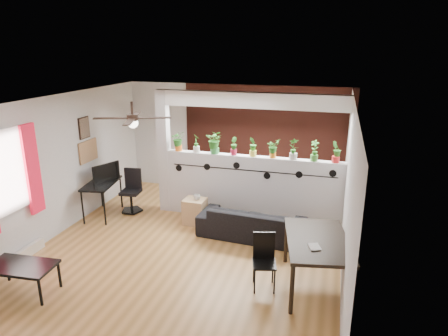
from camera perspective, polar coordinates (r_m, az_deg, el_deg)
room_shell at (r=6.77m, az=-5.18°, el=-1.47°), size 6.30×7.10×2.90m
partition_wall at (r=8.12m, az=4.04°, el=-2.91°), size 3.60×0.18×1.35m
ceiling_header at (r=7.70m, az=4.32°, el=9.60°), size 3.60×0.18×0.30m
pier_column at (r=8.51m, az=-8.54°, el=2.29°), size 0.22×0.20×2.60m
brick_panel at (r=9.33m, az=6.03°, el=3.69°), size 3.90×0.05×2.60m
vine_decal at (r=7.90m, az=3.96°, el=-0.38°), size 3.31×0.01×0.30m
window_assembly at (r=7.12m, az=-28.53°, el=-0.85°), size 0.09×1.30×1.55m
baseboard_heater at (r=7.62m, az=-26.91°, el=-11.07°), size 0.08×1.00×0.18m
corkboard at (r=8.76m, az=-18.83°, el=2.31°), size 0.03×0.60×0.45m
framed_art at (r=8.61m, az=-19.34°, el=5.44°), size 0.03×0.34×0.44m
ceiling_fan at (r=6.59m, az=-12.92°, el=6.76°), size 1.19×1.19×0.43m
potted_plant_0 at (r=8.32m, az=-6.55°, el=3.96°), size 0.27×0.25×0.42m
potted_plant_1 at (r=8.18m, az=-3.98°, el=3.68°), size 0.24×0.24×0.38m
potted_plant_2 at (r=8.05m, az=-1.34°, el=3.82°), size 0.26×0.21×0.47m
potted_plant_3 at (r=7.96m, az=1.39°, el=3.24°), size 0.21×0.22×0.36m
potted_plant_4 at (r=7.87m, az=4.18°, el=3.14°), size 0.20×0.22×0.39m
potted_plant_5 at (r=7.80m, az=7.02°, el=2.87°), size 0.22×0.23×0.37m
potted_plant_6 at (r=7.74m, az=9.91°, el=2.83°), size 0.25×0.22×0.42m
potted_plant_7 at (r=7.72m, az=12.82°, el=2.53°), size 0.23×0.20×0.40m
potted_plant_8 at (r=7.71m, az=15.75°, el=2.31°), size 0.26×0.25×0.41m
sofa at (r=7.54m, az=3.96°, el=-7.83°), size 1.92×0.86×0.55m
cube_shelf at (r=8.08m, az=-4.18°, el=-6.19°), size 0.44×0.39×0.52m
cup at (r=7.95m, az=-3.89°, el=-4.17°), size 0.16×0.16×0.10m
computer_desk at (r=8.67m, az=-17.10°, el=-2.41°), size 0.70×1.09×0.74m
monitor at (r=8.73m, az=-16.67°, el=-1.03°), size 0.36×0.19×0.21m
office_chair at (r=8.81m, az=-13.03°, el=-3.56°), size 0.48×0.48×0.92m
dining_table at (r=6.03m, az=13.18°, el=-10.54°), size 1.12×1.57×0.78m
book at (r=5.72m, az=12.04°, el=-10.98°), size 0.21×0.24×0.02m
folding_chair at (r=6.03m, az=5.74°, el=-12.34°), size 0.41×0.41×0.84m
coffee_table at (r=6.57m, az=-27.02°, el=-12.60°), size 1.00×0.61×0.45m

